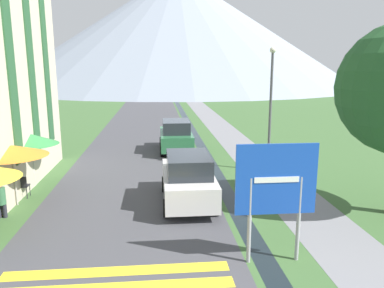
{
  "coord_description": "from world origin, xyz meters",
  "views": [
    {
      "loc": [
        -1.46,
        -4.03,
        4.88
      ],
      "look_at": [
        -0.15,
        10.0,
        1.92
      ],
      "focal_mm": 35.0,
      "sensor_mm": 36.0,
      "label": 1
    }
  ],
  "objects_px": {
    "cafe_chair_far_left": "(9,186)",
    "person_seated_far": "(0,198)",
    "person_standing_terrace": "(4,176)",
    "parked_car_near": "(188,179)",
    "streetlamp": "(271,100)",
    "cafe_chair_far_right": "(22,185)",
    "road_sign": "(276,187)",
    "parked_car_far": "(176,136)",
    "cafe_umbrella_rear_green": "(31,139)",
    "cafe_umbrella_middle_orange": "(12,151)"
  },
  "relations": [
    {
      "from": "cafe_chair_far_left",
      "to": "person_seated_far",
      "type": "bearing_deg",
      "value": -56.61
    },
    {
      "from": "person_standing_terrace",
      "to": "parked_car_near",
      "type": "bearing_deg",
      "value": -6.19
    },
    {
      "from": "cafe_chair_far_left",
      "to": "streetlamp",
      "type": "distance_m",
      "value": 11.42
    },
    {
      "from": "cafe_chair_far_right",
      "to": "person_seated_far",
      "type": "xyz_separation_m",
      "value": [
        -0.04,
        -1.85,
        0.16
      ]
    },
    {
      "from": "road_sign",
      "to": "parked_car_far",
      "type": "xyz_separation_m",
      "value": [
        -1.8,
        12.7,
        -1.05
      ]
    },
    {
      "from": "cafe_umbrella_rear_green",
      "to": "parked_car_near",
      "type": "bearing_deg",
      "value": -22.3
    },
    {
      "from": "road_sign",
      "to": "cafe_chair_far_right",
      "type": "bearing_deg",
      "value": 145.73
    },
    {
      "from": "cafe_umbrella_middle_orange",
      "to": "person_standing_terrace",
      "type": "bearing_deg",
      "value": 143.94
    },
    {
      "from": "cafe_chair_far_right",
      "to": "person_standing_terrace",
      "type": "xyz_separation_m",
      "value": [
        -0.47,
        -0.35,
        0.46
      ]
    },
    {
      "from": "parked_car_near",
      "to": "person_standing_terrace",
      "type": "height_order",
      "value": "parked_car_near"
    },
    {
      "from": "person_seated_far",
      "to": "person_standing_terrace",
      "type": "height_order",
      "value": "person_standing_terrace"
    },
    {
      "from": "person_seated_far",
      "to": "streetlamp",
      "type": "distance_m",
      "value": 11.59
    },
    {
      "from": "parked_car_near",
      "to": "streetlamp",
      "type": "distance_m",
      "value": 6.14
    },
    {
      "from": "parked_car_near",
      "to": "cafe_chair_far_right",
      "type": "distance_m",
      "value": 6.24
    },
    {
      "from": "parked_car_far",
      "to": "person_standing_terrace",
      "type": "distance_m",
      "value": 10.1
    },
    {
      "from": "road_sign",
      "to": "person_standing_terrace",
      "type": "relative_size",
      "value": 1.81
    },
    {
      "from": "streetlamp",
      "to": "person_seated_far",
      "type": "bearing_deg",
      "value": -155.7
    },
    {
      "from": "parked_car_far",
      "to": "cafe_umbrella_rear_green",
      "type": "bearing_deg",
      "value": -136.37
    },
    {
      "from": "cafe_chair_far_left",
      "to": "cafe_umbrella_middle_orange",
      "type": "height_order",
      "value": "cafe_umbrella_middle_orange"
    },
    {
      "from": "parked_car_far",
      "to": "person_seated_far",
      "type": "distance_m",
      "value": 11.04
    },
    {
      "from": "parked_car_far",
      "to": "cafe_umbrella_rear_green",
      "type": "height_order",
      "value": "cafe_umbrella_rear_green"
    },
    {
      "from": "cafe_chair_far_left",
      "to": "cafe_umbrella_rear_green",
      "type": "relative_size",
      "value": 0.39
    },
    {
      "from": "road_sign",
      "to": "cafe_chair_far_right",
      "type": "distance_m",
      "value": 9.7
    },
    {
      "from": "cafe_chair_far_right",
      "to": "road_sign",
      "type": "bearing_deg",
      "value": -32.06
    },
    {
      "from": "person_seated_far",
      "to": "person_standing_terrace",
      "type": "bearing_deg",
      "value": 105.94
    },
    {
      "from": "cafe_chair_far_left",
      "to": "person_standing_terrace",
      "type": "height_order",
      "value": "person_standing_terrace"
    },
    {
      "from": "cafe_umbrella_rear_green",
      "to": "person_standing_terrace",
      "type": "xyz_separation_m",
      "value": [
        -0.46,
        -1.8,
        -0.99
      ]
    },
    {
      "from": "cafe_chair_far_right",
      "to": "cafe_umbrella_middle_orange",
      "type": "height_order",
      "value": "cafe_umbrella_middle_orange"
    },
    {
      "from": "road_sign",
      "to": "person_seated_far",
      "type": "bearing_deg",
      "value": 156.01
    },
    {
      "from": "parked_car_near",
      "to": "cafe_chair_far_right",
      "type": "relative_size",
      "value": 4.8
    },
    {
      "from": "road_sign",
      "to": "cafe_umbrella_middle_orange",
      "type": "relative_size",
      "value": 1.27
    },
    {
      "from": "cafe_chair_far_right",
      "to": "person_standing_terrace",
      "type": "distance_m",
      "value": 0.75
    },
    {
      "from": "cafe_umbrella_middle_orange",
      "to": "parked_car_near",
      "type": "bearing_deg",
      "value": -3.25
    },
    {
      "from": "road_sign",
      "to": "parked_car_near",
      "type": "xyz_separation_m",
      "value": [
        -1.79,
        4.33,
        -1.05
      ]
    },
    {
      "from": "cafe_chair_far_right",
      "to": "cafe_umbrella_middle_orange",
      "type": "xyz_separation_m",
      "value": [
        0.04,
        -0.72,
        1.47
      ]
    },
    {
      "from": "person_seated_far",
      "to": "parked_car_near",
      "type": "bearing_deg",
      "value": 7.25
    },
    {
      "from": "cafe_chair_far_right",
      "to": "cafe_umbrella_rear_green",
      "type": "height_order",
      "value": "cafe_umbrella_rear_green"
    },
    {
      "from": "cafe_umbrella_middle_orange",
      "to": "road_sign",
      "type": "bearing_deg",
      "value": -30.66
    },
    {
      "from": "cafe_umbrella_rear_green",
      "to": "streetlamp",
      "type": "xyz_separation_m",
      "value": [
        10.25,
        1.34,
        1.37
      ]
    },
    {
      "from": "parked_car_far",
      "to": "parked_car_near",
      "type": "bearing_deg",
      "value": -89.94
    },
    {
      "from": "road_sign",
      "to": "cafe_chair_far_left",
      "type": "relative_size",
      "value": 3.59
    },
    {
      "from": "parked_car_far",
      "to": "cafe_chair_far_right",
      "type": "bearing_deg",
      "value": -129.98
    },
    {
      "from": "cafe_chair_far_right",
      "to": "cafe_umbrella_middle_orange",
      "type": "relative_size",
      "value": 0.35
    },
    {
      "from": "cafe_chair_far_left",
      "to": "person_seated_far",
      "type": "relative_size",
      "value": 0.69
    },
    {
      "from": "cafe_umbrella_rear_green",
      "to": "person_seated_far",
      "type": "bearing_deg",
      "value": -90.49
    },
    {
      "from": "cafe_chair_far_right",
      "to": "cafe_umbrella_rear_green",
      "type": "distance_m",
      "value": 2.05
    },
    {
      "from": "cafe_umbrella_rear_green",
      "to": "person_seated_far",
      "type": "distance_m",
      "value": 3.55
    },
    {
      "from": "cafe_chair_far_left",
      "to": "person_seated_far",
      "type": "xyz_separation_m",
      "value": [
        0.39,
        -1.71,
        0.16
      ]
    },
    {
      "from": "parked_car_far",
      "to": "cafe_umbrella_middle_orange",
      "type": "height_order",
      "value": "cafe_umbrella_middle_orange"
    },
    {
      "from": "road_sign",
      "to": "streetlamp",
      "type": "height_order",
      "value": "streetlamp"
    }
  ]
}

